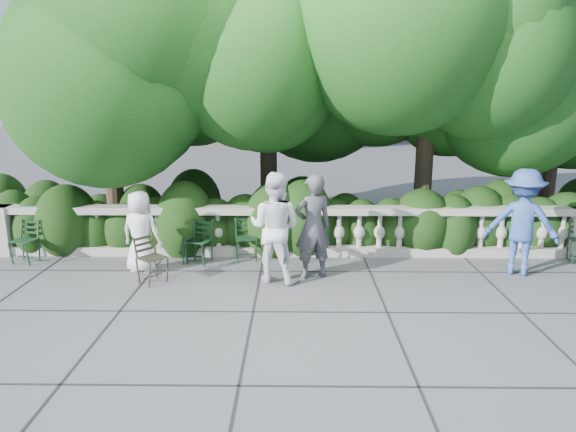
{
  "coord_description": "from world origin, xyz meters",
  "views": [
    {
      "loc": [
        0.12,
        -8.1,
        3.16
      ],
      "look_at": [
        0.0,
        1.0,
        1.0
      ],
      "focal_mm": 32.0,
      "sensor_mm": 36.0,
      "label": 1
    }
  ],
  "objects_px": {
    "person_woman_grey": "(313,227)",
    "chair_weathered": "(158,284)",
    "chair_e": "(313,263)",
    "person_casual_man": "(275,227)",
    "person_businessman": "(141,232)",
    "chair_b": "(196,266)",
    "chair_c": "(193,265)",
    "chair_a": "(22,265)",
    "person_older_blue": "(522,222)",
    "chair_d": "(247,262)"
  },
  "relations": [
    {
      "from": "person_businessman",
      "to": "person_woman_grey",
      "type": "relative_size",
      "value": 0.81
    },
    {
      "from": "chair_a",
      "to": "chair_e",
      "type": "height_order",
      "value": "same"
    },
    {
      "from": "chair_weathered",
      "to": "chair_d",
      "type": "bearing_deg",
      "value": -10.23
    },
    {
      "from": "chair_c",
      "to": "chair_d",
      "type": "xyz_separation_m",
      "value": [
        1.01,
        0.15,
        0.0
      ]
    },
    {
      "from": "chair_e",
      "to": "person_casual_man",
      "type": "relative_size",
      "value": 0.44
    },
    {
      "from": "chair_weathered",
      "to": "chair_b",
      "type": "bearing_deg",
      "value": 14.73
    },
    {
      "from": "chair_b",
      "to": "chair_d",
      "type": "distance_m",
      "value": 0.97
    },
    {
      "from": "chair_e",
      "to": "person_casual_man",
      "type": "xyz_separation_m",
      "value": [
        -0.69,
        -0.93,
        0.95
      ]
    },
    {
      "from": "chair_e",
      "to": "person_casual_man",
      "type": "bearing_deg",
      "value": -141.49
    },
    {
      "from": "chair_d",
      "to": "person_businessman",
      "type": "distance_m",
      "value": 2.07
    },
    {
      "from": "chair_b",
      "to": "chair_e",
      "type": "height_order",
      "value": "same"
    },
    {
      "from": "chair_weathered",
      "to": "person_casual_man",
      "type": "xyz_separation_m",
      "value": [
        1.99,
        0.24,
        0.95
      ]
    },
    {
      "from": "chair_e",
      "to": "person_businessman",
      "type": "relative_size",
      "value": 0.56
    },
    {
      "from": "chair_b",
      "to": "chair_c",
      "type": "height_order",
      "value": "same"
    },
    {
      "from": "chair_a",
      "to": "person_woman_grey",
      "type": "bearing_deg",
      "value": 5.37
    },
    {
      "from": "chair_c",
      "to": "person_woman_grey",
      "type": "distance_m",
      "value": 2.51
    },
    {
      "from": "chair_c",
      "to": "person_casual_man",
      "type": "height_order",
      "value": "person_casual_man"
    },
    {
      "from": "chair_a",
      "to": "chair_e",
      "type": "bearing_deg",
      "value": 13.25
    },
    {
      "from": "chair_d",
      "to": "person_older_blue",
      "type": "xyz_separation_m",
      "value": [
        4.96,
        -0.54,
        0.95
      ]
    },
    {
      "from": "chair_b",
      "to": "person_older_blue",
      "type": "relative_size",
      "value": 0.44
    },
    {
      "from": "chair_b",
      "to": "person_woman_grey",
      "type": "bearing_deg",
      "value": 4.21
    },
    {
      "from": "chair_weathered",
      "to": "chair_a",
      "type": "bearing_deg",
      "value": 110.55
    },
    {
      "from": "person_woman_grey",
      "to": "chair_e",
      "type": "bearing_deg",
      "value": -111.89
    },
    {
      "from": "person_woman_grey",
      "to": "chair_d",
      "type": "bearing_deg",
      "value": -51.78
    },
    {
      "from": "person_businessman",
      "to": "person_woman_grey",
      "type": "distance_m",
      "value": 3.12
    },
    {
      "from": "chair_b",
      "to": "person_woman_grey",
      "type": "xyz_separation_m",
      "value": [
        2.19,
        -0.58,
        0.92
      ]
    },
    {
      "from": "person_businessman",
      "to": "person_woman_grey",
      "type": "height_order",
      "value": "person_woman_grey"
    },
    {
      "from": "chair_b",
      "to": "person_casual_man",
      "type": "relative_size",
      "value": 0.44
    },
    {
      "from": "person_casual_man",
      "to": "chair_e",
      "type": "bearing_deg",
      "value": -106.93
    },
    {
      "from": "chair_a",
      "to": "chair_c",
      "type": "relative_size",
      "value": 1.0
    },
    {
      "from": "chair_d",
      "to": "person_woman_grey",
      "type": "bearing_deg",
      "value": -42.03
    },
    {
      "from": "chair_a",
      "to": "person_older_blue",
      "type": "height_order",
      "value": "person_older_blue"
    },
    {
      "from": "chair_a",
      "to": "person_casual_man",
      "type": "height_order",
      "value": "person_casual_man"
    },
    {
      "from": "chair_a",
      "to": "person_casual_man",
      "type": "bearing_deg",
      "value": 2.66
    },
    {
      "from": "person_casual_man",
      "to": "chair_weathered",
      "type": "bearing_deg",
      "value": 26.75
    },
    {
      "from": "chair_a",
      "to": "chair_c",
      "type": "bearing_deg",
      "value": 12.43
    },
    {
      "from": "person_woman_grey",
      "to": "chair_weathered",
      "type": "bearing_deg",
      "value": -10.52
    },
    {
      "from": "chair_weathered",
      "to": "person_businessman",
      "type": "xyz_separation_m",
      "value": [
        -0.45,
        0.68,
        0.75
      ]
    },
    {
      "from": "chair_d",
      "to": "chair_e",
      "type": "distance_m",
      "value": 1.27
    },
    {
      "from": "chair_c",
      "to": "person_casual_man",
      "type": "distance_m",
      "value": 2.02
    },
    {
      "from": "chair_c",
      "to": "person_casual_man",
      "type": "xyz_separation_m",
      "value": [
        1.59,
        -0.8,
        0.95
      ]
    },
    {
      "from": "chair_c",
      "to": "chair_d",
      "type": "bearing_deg",
      "value": 3.6
    },
    {
      "from": "chair_e",
      "to": "chair_a",
      "type": "bearing_deg",
      "value": 167.15
    },
    {
      "from": "chair_a",
      "to": "person_businessman",
      "type": "xyz_separation_m",
      "value": [
        2.42,
        -0.3,
        0.75
      ]
    },
    {
      "from": "person_woman_grey",
      "to": "person_casual_man",
      "type": "height_order",
      "value": "person_casual_man"
    },
    {
      "from": "chair_b",
      "to": "chair_d",
      "type": "bearing_deg",
      "value": 31.23
    },
    {
      "from": "person_older_blue",
      "to": "chair_d",
      "type": "bearing_deg",
      "value": 15.35
    },
    {
      "from": "chair_weathered",
      "to": "person_businessman",
      "type": "height_order",
      "value": "person_businessman"
    },
    {
      "from": "chair_weathered",
      "to": "person_woman_grey",
      "type": "xyz_separation_m",
      "value": [
        2.65,
        0.41,
        0.92
      ]
    },
    {
      "from": "chair_b",
      "to": "chair_e",
      "type": "distance_m",
      "value": 2.23
    }
  ]
}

